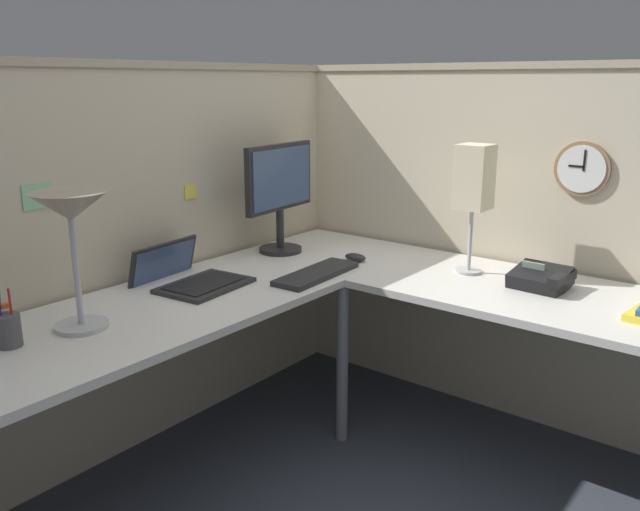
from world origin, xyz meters
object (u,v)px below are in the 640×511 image
Objects in this scene: keyboard at (316,274)px; computer_mouse at (355,257)px; laptop at (186,277)px; desk_lamp_dome at (71,218)px; pen_cup at (8,330)px; wall_clock at (582,169)px; office_phone at (542,279)px; monitor at (280,190)px; desk_lamp_paper at (474,181)px.

computer_mouse is at bearing -1.41° from keyboard.
computer_mouse is at bearing -26.16° from laptop.
keyboard is 1.01m from desk_lamp_dome.
pen_cup is (-1.43, 0.27, 0.04)m from computer_mouse.
computer_mouse is 1.00m from wall_clock.
office_phone is at bearing -65.45° from keyboard.
monitor is at bearing 57.97° from keyboard.
laptop is at bearing 153.84° from computer_mouse.
monitor is 1.16× the size of keyboard.
desk_lamp_paper is at bearing -74.82° from monitor.
monitor reaches higher than laptop.
desk_lamp_paper is 0.44m from wall_clock.
laptop is 1.91× the size of office_phone.
monitor is 1.21× the size of laptop.
pen_cup is (-1.35, -0.10, -0.24)m from monitor.
monitor is at bearing 112.81° from wall_clock.
keyboard is 0.97× the size of desk_lamp_dome.
desk_lamp_paper reaches higher than laptop.
office_phone reaches higher than computer_mouse.
desk_lamp_paper is at bearing -72.75° from computer_mouse.
desk_lamp_dome is (-0.53, -0.10, 0.34)m from laptop.
pen_cup is 0.83× the size of office_phone.
monitor is 0.94× the size of desk_lamp_paper.
laptop is at bearing 135.72° from desk_lamp_paper.
desk_lamp_paper is (0.23, -0.84, 0.09)m from monitor.
pen_cup is at bearing -175.76° from monitor.
computer_mouse is at bearing 117.07° from wall_clock.
monitor reaches higher than office_phone.
monitor reaches higher than pen_cup.
desk_lamp_paper reaches higher than keyboard.
laptop reaches higher than keyboard.
keyboard is (-0.21, -0.38, -0.28)m from monitor.
wall_clock is at bearing -32.72° from desk_lamp_dome.
desk_lamp_paper is 2.41× the size of wall_clock.
pen_cup is 0.34× the size of desk_lamp_paper.
keyboard is at bearing 117.80° from office_phone.
pen_cup is at bearing 169.33° from computer_mouse.
computer_mouse is at bearing 98.81° from office_phone.
desk_lamp_dome is (-0.92, 0.24, 0.35)m from keyboard.
wall_clock is at bearing -30.41° from pen_cup.
monitor is 2.27× the size of wall_clock.
desk_lamp_paper reaches higher than monitor.
wall_clock reaches higher than desk_lamp_paper.
pen_cup is at bearing 163.02° from keyboard.
desk_lamp_dome is 1.71m from office_phone.
wall_clock is (0.70, -0.80, 0.42)m from keyboard.
wall_clock is (0.42, -0.81, 0.42)m from computer_mouse.
monitor is 0.47m from computer_mouse.
laptop is at bearing 5.04° from pen_cup.
keyboard is 0.81× the size of desk_lamp_paper.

